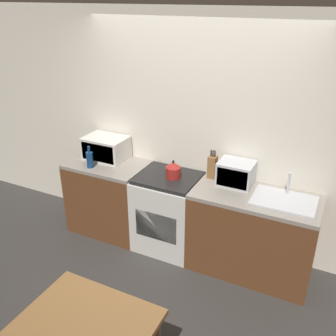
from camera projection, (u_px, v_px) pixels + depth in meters
The scene contains 11 objects.
ground_plane at pixel (150, 289), 3.77m from camera, with size 16.00×16.00×0.00m, color #33302D.
wall_back at pixel (196, 134), 4.10m from camera, with size 10.00×0.06×2.60m.
counter_left_run at pixel (110, 196), 4.57m from camera, with size 0.92×0.62×0.90m.
counter_right_run at pixel (252, 233), 3.87m from camera, with size 1.25×0.62×0.90m.
stove_range at pixel (168, 212), 4.25m from camera, with size 0.68×0.62×0.90m.
kettle at pixel (173, 170), 4.00m from camera, with size 0.16×0.16×0.20m.
microwave at pixel (106, 148), 4.44m from camera, with size 0.50×0.36×0.27m.
bottle at pixel (90, 159), 4.23m from camera, with size 0.08×0.08×0.26m.
knife_block at pixel (212, 167), 3.98m from camera, with size 0.09×0.09×0.31m.
toaster_oven at pixel (236, 173), 3.84m from camera, with size 0.36×0.29×0.25m.
sink_basin at pixel (284, 200), 3.57m from camera, with size 0.59×0.42×0.24m.
Camera 1 is at (1.44, -2.51, 2.71)m, focal length 40.00 mm.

